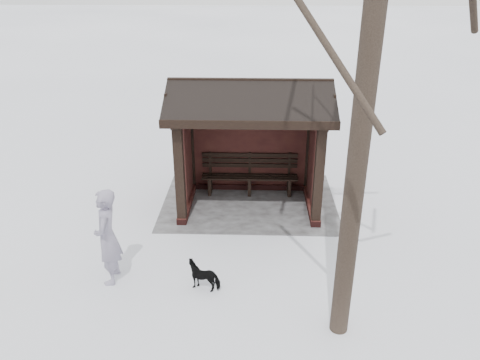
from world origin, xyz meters
name	(u,v)px	position (x,y,z in m)	size (l,w,h in m)	color
ground	(249,205)	(0.00, 0.00, 0.00)	(120.00, 120.00, 0.00)	white
trampled_patch	(249,201)	(0.00, -0.20, 0.01)	(4.20, 3.20, 0.02)	gray
bus_shelter	(250,117)	(0.00, -0.16, 2.17)	(3.60, 2.40, 3.09)	#331412
pedestrian	(107,237)	(2.49, 3.03, 0.92)	(0.67, 0.44, 1.83)	gray
dog	(204,275)	(0.76, 3.20, 0.27)	(0.29, 0.63, 0.53)	black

